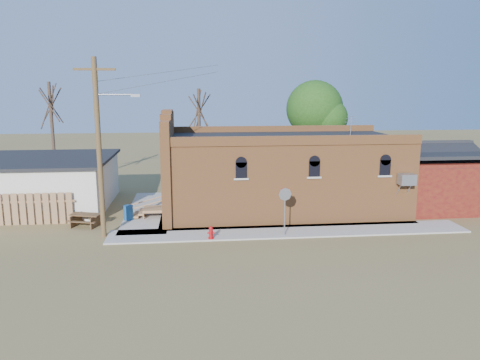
{
  "coord_description": "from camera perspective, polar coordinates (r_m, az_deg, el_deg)",
  "views": [
    {
      "loc": [
        -3.65,
        -22.49,
        7.47
      ],
      "look_at": [
        -0.92,
        3.33,
        2.4
      ],
      "focal_mm": 35.0,
      "sensor_mm": 36.0,
      "label": 1
    }
  ],
  "objects": [
    {
      "name": "fire_hydrant",
      "position": [
        23.6,
        -3.57,
        -6.41
      ],
      "size": [
        0.36,
        0.33,
        0.65
      ],
      "rotation": [
        0.0,
        0.0,
        -0.05
      ],
      "color": "#B10A0D",
      "rests_on": "sidewalk_south"
    },
    {
      "name": "stop_sign",
      "position": [
        23.81,
        5.5,
        -2.3
      ],
      "size": [
        0.68,
        0.11,
        2.49
      ],
      "rotation": [
        0.0,
        0.0,
        -0.33
      ],
      "color": "gray",
      "rests_on": "sidewalk_south"
    },
    {
      "name": "utility_pole",
      "position": [
        24.27,
        -16.71,
        4.2
      ],
      "size": [
        3.12,
        0.26,
        9.0
      ],
      "color": "brown",
      "rests_on": "ground"
    },
    {
      "name": "wood_fence",
      "position": [
        28.61,
        -24.54,
        -3.25
      ],
      "size": [
        5.2,
        0.1,
        1.8
      ],
      "primitive_type": null,
      "color": "#A07148",
      "rests_on": "ground"
    },
    {
      "name": "brick_bar",
      "position": [
        28.94,
        4.6,
        0.8
      ],
      "size": [
        16.4,
        7.97,
        6.3
      ],
      "color": "#A86433",
      "rests_on": "ground"
    },
    {
      "name": "ground",
      "position": [
        23.98,
        3.05,
        -7.12
      ],
      "size": [
        120.0,
        120.0,
        0.0
      ],
      "primitive_type": "plane",
      "color": "brown",
      "rests_on": "ground"
    },
    {
      "name": "red_shed",
      "position": [
        32.25,
        22.08,
        0.95
      ],
      "size": [
        5.4,
        6.4,
        4.3
      ],
      "color": "#510D11",
      "rests_on": "ground"
    },
    {
      "name": "picnic_table",
      "position": [
        27.27,
        -18.26,
        -4.43
      ],
      "size": [
        1.94,
        1.66,
        0.69
      ],
      "rotation": [
        0.0,
        0.0,
        -0.29
      ],
      "color": "brown",
      "rests_on": "ground"
    },
    {
      "name": "sidewalk_south",
      "position": [
        25.08,
        6.13,
        -6.25
      ],
      "size": [
        19.0,
        2.2,
        0.08
      ],
      "primitive_type": "cube",
      "color": "#9E9991",
      "rests_on": "ground"
    },
    {
      "name": "sidewalk_west",
      "position": [
        29.57,
        -11.0,
        -3.71
      ],
      "size": [
        2.6,
        10.0,
        0.08
      ],
      "primitive_type": "cube",
      "color": "#9E9991",
      "rests_on": "ground"
    },
    {
      "name": "trash_barrel",
      "position": [
        27.62,
        -13.46,
        -3.88
      ],
      "size": [
        0.58,
        0.58,
        0.84
      ],
      "primitive_type": "cylinder",
      "rotation": [
        0.0,
        0.0,
        -0.06
      ],
      "color": "navy",
      "rests_on": "sidewalk_west"
    },
    {
      "name": "tree_bare_near",
      "position": [
        35.53,
        -5.03,
        8.58
      ],
      "size": [
        2.8,
        2.8,
        7.65
      ],
      "color": "#4F3A2D",
      "rests_on": "ground"
    },
    {
      "name": "tree_bare_far",
      "position": [
        37.95,
        -22.11,
        8.58
      ],
      "size": [
        2.8,
        2.8,
        8.16
      ],
      "color": "#4F3A2D",
      "rests_on": "ground"
    },
    {
      "name": "tree_leafy",
      "position": [
        37.3,
        9.07,
        8.56
      ],
      "size": [
        4.4,
        4.4,
        8.15
      ],
      "color": "#4F3A2D",
      "rests_on": "ground"
    }
  ]
}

